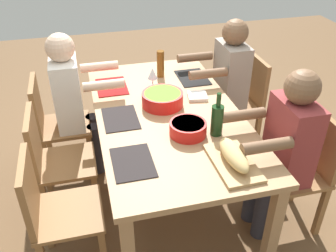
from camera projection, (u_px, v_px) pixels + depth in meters
The scene contains 22 objects.
ground_plane at pixel (168, 192), 2.98m from camera, with size 8.00×8.00×0.00m, color brown.
dining_table at pixel (168, 122), 2.62m from camera, with size 1.78×0.98×0.74m.
chair_far_left at pixel (243, 99), 3.28m from camera, with size 0.40×0.40×0.85m.
diner_far_left at pixel (226, 79), 3.13m from camera, with size 0.41×0.53×1.20m.
chair_near_center at pixel (53, 160), 2.55m from camera, with size 0.40×0.40×0.85m.
chair_near_right at pixel (53, 210), 2.15m from camera, with size 0.40×0.40×0.85m.
chair_far_right at pixel (303, 167), 2.49m from camera, with size 0.40×0.40×0.85m.
diner_far_right at pixel (284, 145), 2.33m from camera, with size 0.41×0.53×1.20m.
chair_near_left at pixel (54, 123), 2.95m from camera, with size 0.40×0.40×0.85m.
diner_near_left at pixel (74, 96), 2.87m from camera, with size 0.41×0.53×1.20m.
serving_bowl_fruit at pixel (188, 128), 2.33m from camera, with size 0.23×0.23×0.09m.
serving_bowl_salad at pixel (163, 98), 2.64m from camera, with size 0.29×0.29×0.10m.
cutting_board at pixel (233, 162), 2.10m from camera, with size 0.40×0.22×0.02m, color tan.
bread_loaf at pixel (234, 155), 2.07m from camera, with size 0.32×0.11×0.09m, color tan.
wine_bottle at pixel (217, 119), 2.30m from camera, with size 0.08×0.08×0.29m.
beer_bottle at pixel (160, 64), 3.01m from camera, with size 0.06×0.06×0.22m, color brown.
wine_glass at pixel (152, 74), 2.83m from camera, with size 0.08×0.08×0.17m.
placemat_far_left at pixel (192, 78), 3.04m from camera, with size 0.32×0.23×0.01m, color black.
placemat_near_center at pixel (121, 118), 2.51m from camera, with size 0.32×0.23×0.01m, color black.
placemat_near_right at pixel (133, 162), 2.11m from camera, with size 0.32×0.23×0.01m, color black.
placemat_near_left at pixel (112, 87), 2.91m from camera, with size 0.32×0.23×0.01m, color maroon.
napkin_stack at pixel (197, 96), 2.76m from camera, with size 0.14×0.14×0.02m, color white.
Camera 1 is at (2.15, -0.54, 2.06)m, focal length 39.76 mm.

